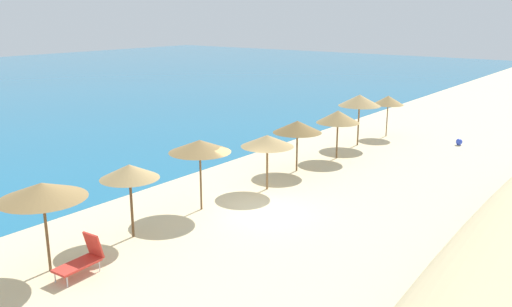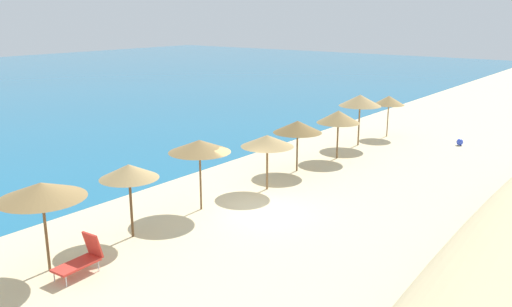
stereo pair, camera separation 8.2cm
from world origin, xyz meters
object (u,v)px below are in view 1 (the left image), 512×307
Objects in this scene: beach_umbrella_3 at (129,172)px; beach_umbrella_6 at (297,127)px; beach_umbrella_7 at (338,117)px; beach_umbrella_2 at (42,191)px; beach_umbrella_8 at (360,100)px; lounge_chair_0 at (83,258)px; beach_ball at (459,142)px; beach_umbrella_4 at (200,146)px; beach_umbrella_5 at (267,141)px; beach_umbrella_9 at (388,100)px.

beach_umbrella_6 is (10.10, -0.14, -0.13)m from beach_umbrella_3.
beach_umbrella_7 is (13.37, -0.54, -0.10)m from beach_umbrella_3.
beach_umbrella_6 is at bearing -0.78° from beach_umbrella_3.
beach_umbrella_2 is 19.88m from beach_umbrella_8.
beach_umbrella_6 is 12.92m from lounge_chair_0.
beach_ball is at bearing -13.38° from beach_umbrella_3.
beach_umbrella_2 reaches higher than beach_umbrella_7.
beach_umbrella_5 is at bearing -9.26° from beach_umbrella_4.
beach_umbrella_4 is at bearing 170.74° from beach_umbrella_5.
beach_umbrella_6 is 1.69× the size of lounge_chair_0.
beach_umbrella_9 is (9.84, -0.30, 0.06)m from beach_umbrella_6.
beach_umbrella_7 reaches higher than lounge_chair_0.
beach_umbrella_3 is at bearing 179.15° from beach_umbrella_4.
beach_umbrella_2 is 1.07× the size of beach_umbrella_7.
beach_ball is (3.58, -4.75, -2.44)m from beach_umbrella_8.
beach_umbrella_9 is (19.94, -0.44, -0.07)m from beach_umbrella_3.
beach_umbrella_3 is 0.87× the size of beach_umbrella_8.
beach_umbrella_3 is 16.73m from beach_umbrella_8.
beach_umbrella_3 is 3.39m from lounge_chair_0.
beach_umbrella_5 is 3.18m from beach_umbrella_6.
beach_umbrella_6 is 0.97× the size of beach_umbrella_7.
beach_umbrella_6 is 11.41m from beach_ball.
beach_umbrella_2 is 10.15m from beach_umbrella_5.
beach_umbrella_8 is 19.54m from lounge_chair_0.
beach_umbrella_2 is 24.07m from beach_ball.
beach_umbrella_9 is at bearing 94.75° from beach_ball.
beach_umbrella_7 is 16.15m from lounge_chair_0.
beach_umbrella_3 is at bearing 179.73° from beach_umbrella_8.
beach_umbrella_5 is at bearing -171.01° from beach_umbrella_6.
beach_umbrella_2 is 1.14× the size of beach_umbrella_5.
beach_ball is at bearing -24.69° from beach_umbrella_6.
beach_umbrella_9 is at bearing 0.86° from beach_umbrella_7.
beach_umbrella_5 is 0.97× the size of beach_umbrella_6.
beach_umbrella_7 is 6.71× the size of beach_ball.
beach_umbrella_3 reaches higher than beach_umbrella_6.
lounge_chair_0 is 23.31m from beach_ball.
beach_umbrella_4 is at bearing -0.85° from beach_umbrella_3.
beach_umbrella_2 is at bearing 168.31° from beach_ball.
beach_umbrella_3 is 3.39m from beach_umbrella_4.
beach_umbrella_5 is at bearing -3.74° from beach_umbrella_2.
beach_umbrella_5 is (6.96, -0.63, -0.17)m from beach_umbrella_3.
beach_umbrella_8 reaches higher than beach_umbrella_9.
beach_umbrella_7 is at bearing 0.85° from beach_umbrella_5.
beach_umbrella_2 reaches higher than beach_umbrella_6.
beach_umbrella_6 is 3.30m from beach_umbrella_7.
beach_umbrella_8 is 3.25m from beach_umbrella_9.
beach_umbrella_4 is 3.65m from beach_umbrella_5.
beach_ball is (13.34, -4.19, -1.98)m from beach_umbrella_5.
beach_umbrella_6 is at bearing 173.01° from beach_umbrella_7.
lounge_chair_0 is at bearing 170.43° from beach_ball.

